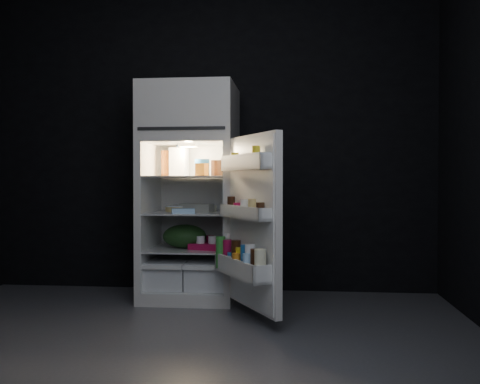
# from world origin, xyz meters

# --- Properties ---
(floor) EXTENTS (4.00, 3.40, 0.00)m
(floor) POSITION_xyz_m (0.00, 0.00, 0.00)
(floor) COLOR #56565B
(floor) RESTS_ON ground
(wall_back) EXTENTS (4.00, 0.00, 2.70)m
(wall_back) POSITION_xyz_m (0.00, 1.70, 1.35)
(wall_back) COLOR black
(wall_back) RESTS_ON ground
(wall_front) EXTENTS (4.00, 0.00, 2.70)m
(wall_front) POSITION_xyz_m (0.00, -1.70, 1.35)
(wall_front) COLOR black
(wall_front) RESTS_ON ground
(refrigerator) EXTENTS (0.76, 0.71, 1.78)m
(refrigerator) POSITION_xyz_m (-0.11, 1.32, 0.96)
(refrigerator) COLOR white
(refrigerator) RESTS_ON ground
(fridge_door) EXTENTS (0.52, 0.72, 1.22)m
(fridge_door) POSITION_xyz_m (0.44, 0.62, 0.68)
(fridge_door) COLOR white
(fridge_door) RESTS_ON ground
(milk_jug) EXTENTS (0.15, 0.15, 0.24)m
(milk_jug) POSITION_xyz_m (-0.22, 1.37, 1.15)
(milk_jug) COLOR white
(milk_jug) RESTS_ON refrigerator
(mayo_jar) EXTENTS (0.13, 0.13, 0.14)m
(mayo_jar) POSITION_xyz_m (-0.01, 1.29, 1.10)
(mayo_jar) COLOR #1E5CA6
(mayo_jar) RESTS_ON refrigerator
(jam_jar) EXTENTS (0.14, 0.14, 0.13)m
(jam_jar) POSITION_xyz_m (0.12, 1.27, 1.09)
(jam_jar) COLOR black
(jam_jar) RESTS_ON refrigerator
(amber_bottle) EXTENTS (0.08, 0.08, 0.22)m
(amber_bottle) POSITION_xyz_m (-0.35, 1.41, 1.14)
(amber_bottle) COLOR orange
(amber_bottle) RESTS_ON refrigerator
(small_carton) EXTENTS (0.11, 0.09, 0.10)m
(small_carton) POSITION_xyz_m (0.02, 1.11, 1.08)
(small_carton) COLOR #CA7017
(small_carton) RESTS_ON refrigerator
(egg_carton) EXTENTS (0.29, 0.18, 0.07)m
(egg_carton) POSITION_xyz_m (-0.05, 1.26, 0.76)
(egg_carton) COLOR gray
(egg_carton) RESTS_ON refrigerator
(pie) EXTENTS (0.39, 0.39, 0.04)m
(pie) POSITION_xyz_m (-0.19, 1.39, 0.75)
(pie) COLOR tan
(pie) RESTS_ON refrigerator
(flat_package) EXTENTS (0.20, 0.14, 0.04)m
(flat_package) POSITION_xyz_m (-0.13, 1.08, 0.75)
(flat_package) COLOR #99C5ED
(flat_package) RESTS_ON refrigerator
(wrapped_pkg) EXTENTS (0.13, 0.12, 0.05)m
(wrapped_pkg) POSITION_xyz_m (0.03, 1.40, 0.75)
(wrapped_pkg) COLOR #EDECC2
(wrapped_pkg) RESTS_ON refrigerator
(produce_bag) EXTENTS (0.45, 0.42, 0.20)m
(produce_bag) POSITION_xyz_m (-0.16, 1.28, 0.52)
(produce_bag) COLOR #193815
(produce_bag) RESTS_ON refrigerator
(yogurt_tray) EXTENTS (0.32, 0.23, 0.05)m
(yogurt_tray) POSITION_xyz_m (0.05, 1.19, 0.45)
(yogurt_tray) COLOR #A90E3F
(yogurt_tray) RESTS_ON refrigerator
(small_can_red) EXTENTS (0.10, 0.10, 0.09)m
(small_can_red) POSITION_xyz_m (0.03, 1.44, 0.47)
(small_can_red) COLOR #A90E3F
(small_can_red) RESTS_ON refrigerator
(small_can_silver) EXTENTS (0.07, 0.07, 0.09)m
(small_can_silver) POSITION_xyz_m (0.16, 1.40, 0.47)
(small_can_silver) COLOR silver
(small_can_silver) RESTS_ON refrigerator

